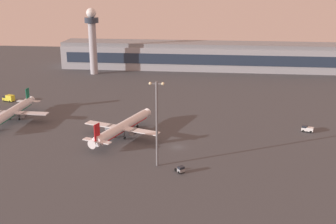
{
  "coord_description": "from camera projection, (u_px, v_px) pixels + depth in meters",
  "views": [
    {
      "loc": [
        11.12,
        -130.4,
        53.64
      ],
      "look_at": [
        -6.08,
        25.76,
        4.0
      ],
      "focal_mm": 45.09,
      "sensor_mm": 36.0,
      "label": 1
    }
  ],
  "objects": [
    {
      "name": "ground_plane",
      "position": [
        178.0,
        147.0,
        140.92
      ],
      "size": [
        416.0,
        416.0,
        0.0
      ],
      "primitive_type": "plane",
      "color": "#424449"
    },
    {
      "name": "terminal_building",
      "position": [
        220.0,
        56.0,
        260.76
      ],
      "size": [
        195.45,
        22.4,
        16.4
      ],
      "color": "#9EA3AD",
      "rests_on": "ground"
    },
    {
      "name": "control_tower",
      "position": [
        92.0,
        36.0,
        243.3
      ],
      "size": [
        8.0,
        8.0,
        38.07
      ],
      "color": "#A8A8B2",
      "rests_on": "ground"
    },
    {
      "name": "airplane_mid_apron",
      "position": [
        122.0,
        127.0,
        148.96
      ],
      "size": [
        28.57,
        36.29,
        9.6
      ],
      "rotation": [
        0.0,
        0.0,
        -0.34
      ],
      "color": "white",
      "rests_on": "ground"
    },
    {
      "name": "airplane_terminal_side",
      "position": [
        12.0,
        113.0,
        165.33
      ],
      "size": [
        29.05,
        37.38,
        9.61
      ],
      "rotation": [
        0.0,
        0.0,
        3.13
      ],
      "color": "silver",
      "rests_on": "ground"
    },
    {
      "name": "cargo_loader",
      "position": [
        307.0,
        129.0,
        154.65
      ],
      "size": [
        4.56,
        3.23,
        2.25
      ],
      "rotation": [
        0.0,
        0.0,
        1.23
      ],
      "color": "white",
      "rests_on": "ground"
    },
    {
      "name": "catering_truck",
      "position": [
        9.0,
        98.0,
        193.08
      ],
      "size": [
        6.11,
        4.16,
        3.05
      ],
      "rotation": [
        0.0,
        0.0,
        1.22
      ],
      "color": "yellow",
      "rests_on": "ground"
    },
    {
      "name": "pushback_tug",
      "position": [
        181.0,
        169.0,
        121.89
      ],
      "size": [
        3.31,
        3.53,
        2.05
      ],
      "rotation": [
        0.0,
        0.0,
        3.81
      ],
      "color": "gray",
      "rests_on": "ground"
    },
    {
      "name": "apron_light_west",
      "position": [
        157.0,
        119.0,
        122.41
      ],
      "size": [
        4.8,
        0.9,
        25.98
      ],
      "color": "slate",
      "rests_on": "ground"
    }
  ]
}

